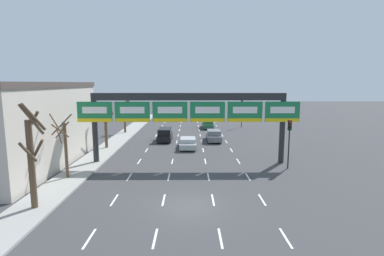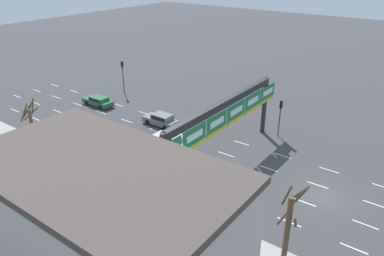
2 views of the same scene
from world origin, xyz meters
TOP-DOWN VIEW (x-y plane):
  - ground_plane at (0.00, 0.00)m, footprint 220.00×220.00m
  - sidewalk_left at (-9.65, 0.00)m, footprint 2.80×110.00m
  - lane_dashes at (-0.00, 13.50)m, footprint 10.02×67.00m
  - sign_gantry at (-0.00, 10.38)m, footprint 21.06×0.70m
  - building_near at (-16.48, 9.22)m, footprint 10.27×17.92m
  - car_grey at (3.30, 21.51)m, footprint 1.87×4.68m
  - car_silver at (-0.14, 17.09)m, footprint 1.97×4.60m
  - car_green at (3.20, 33.17)m, footprint 1.83×4.83m
  - suv_black at (-3.27, 21.73)m, footprint 1.82×4.69m
  - traffic_light_near_gantry at (9.22, 34.18)m, footprint 0.30×0.35m
  - traffic_light_mid_block at (9.08, 8.40)m, footprint 0.30×0.35m
  - tree_bare_closest at (-9.40, -0.49)m, footprint 1.42×1.79m
  - tree_bare_second at (-9.92, 28.13)m, footprint 2.18×1.83m
  - tree_bare_third at (-9.81, 16.88)m, footprint 1.53×1.55m
  - tree_bare_furthest at (-9.96, 5.48)m, footprint 1.83×2.33m

SIDE VIEW (x-z plane):
  - ground_plane at x=0.00m, z-range 0.00..0.00m
  - lane_dashes at x=0.00m, z-range 0.00..0.01m
  - sidewalk_left at x=-9.65m, z-range 0.00..0.15m
  - car_silver at x=-0.14m, z-range 0.06..1.34m
  - car_green at x=3.20m, z-range 0.05..1.38m
  - car_grey at x=3.30m, z-range 0.05..1.57m
  - suv_black at x=-3.27m, z-range 0.10..1.82m
  - tree_bare_furthest at x=-9.96m, z-range 0.29..5.52m
  - tree_bare_third at x=-9.81m, z-range 0.43..5.54m
  - tree_bare_second at x=-9.92m, z-range 0.13..6.18m
  - traffic_light_mid_block at x=9.08m, z-range 0.96..5.41m
  - tree_bare_closest at x=-9.40m, z-range 0.13..6.64m
  - traffic_light_near_gantry at x=9.22m, z-range 1.05..6.00m
  - building_near at x=-16.48m, z-range 0.01..7.85m
  - sign_gantry at x=0.00m, z-range 1.95..8.77m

